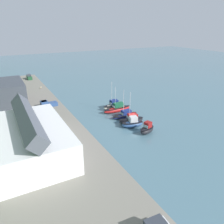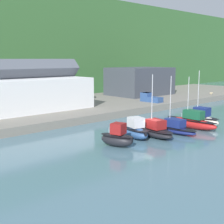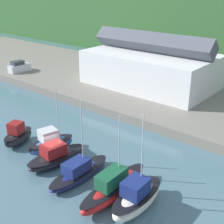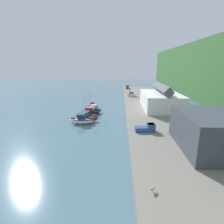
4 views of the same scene
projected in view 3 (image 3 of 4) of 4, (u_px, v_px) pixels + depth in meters
The scene contains 10 objects.
ground_plane at pixel (53, 160), 33.75m from camera, with size 320.00×320.00×0.00m, color slate.
quay_promenade at pixel (170, 94), 51.25m from camera, with size 135.62×25.11×1.25m.
harbor_clubhouse at pixel (150, 67), 52.61m from camera, with size 21.49×12.79×9.05m.
moored_boat_0 at pixel (18, 136), 36.63m from camera, with size 3.12×4.68×2.83m.
moored_boat_1 at pixel (51, 143), 34.94m from camera, with size 3.50×5.76×2.82m.
moored_boat_2 at pixel (56, 156), 32.69m from camera, with size 3.36×7.04×8.30m.
moored_boat_3 at pixel (79, 172), 30.31m from camera, with size 2.36×7.62×7.98m.
moored_boat_4 at pixel (114, 187), 27.59m from camera, with size 2.14×8.67×7.69m.
moored_boat_5 at pixel (137, 197), 26.15m from camera, with size 2.55×6.44×8.55m.
parked_car_0 at pixel (19, 67), 61.41m from camera, with size 2.04×4.30×2.16m.
Camera 3 is at (23.46, -18.30, 17.90)m, focal length 50.00 mm.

